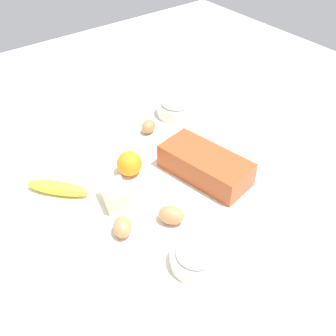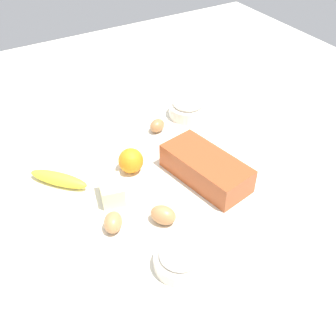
# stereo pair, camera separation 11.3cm
# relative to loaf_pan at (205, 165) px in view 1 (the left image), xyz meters

# --- Properties ---
(ground_plane) EXTENTS (2.40, 2.40, 0.02)m
(ground_plane) POSITION_rel_loaf_pan_xyz_m (0.06, 0.10, -0.05)
(ground_plane) COLOR silver
(loaf_pan) EXTENTS (0.30, 0.18, 0.08)m
(loaf_pan) POSITION_rel_loaf_pan_xyz_m (0.00, 0.00, 0.00)
(loaf_pan) COLOR #9E4723
(loaf_pan) RESTS_ON ground_plane
(flour_bowl) EXTENTS (0.14, 0.14, 0.07)m
(flour_bowl) POSITION_rel_loaf_pan_xyz_m (0.33, -0.14, -0.01)
(flour_bowl) COLOR silver
(flour_bowl) RESTS_ON ground_plane
(sugar_bowl) EXTENTS (0.13, 0.13, 0.06)m
(sugar_bowl) POSITION_rel_loaf_pan_xyz_m (-0.24, 0.24, -0.01)
(sugar_bowl) COLOR silver
(sugar_bowl) RESTS_ON ground_plane
(banana) EXTENTS (0.17, 0.16, 0.04)m
(banana) POSITION_rel_loaf_pan_xyz_m (0.20, 0.39, -0.02)
(banana) COLOR yellow
(banana) RESTS_ON ground_plane
(orange_fruit) EXTENTS (0.08, 0.08, 0.08)m
(orange_fruit) POSITION_rel_loaf_pan_xyz_m (0.15, 0.18, -0.00)
(orange_fruit) COLOR orange
(orange_fruit) RESTS_ON ground_plane
(butter_block) EXTENTS (0.10, 0.08, 0.06)m
(butter_block) POSITION_rel_loaf_pan_xyz_m (0.06, 0.28, -0.01)
(butter_block) COLOR #F4EDB2
(butter_block) RESTS_ON ground_plane
(egg_near_butter) EXTENTS (0.08, 0.08, 0.05)m
(egg_near_butter) POSITION_rel_loaf_pan_xyz_m (-0.04, 0.33, -0.02)
(egg_near_butter) COLOR #BC7F4D
(egg_near_butter) RESTS_ON ground_plane
(egg_beside_bowl) EXTENTS (0.09, 0.08, 0.05)m
(egg_beside_bowl) POSITION_rel_loaf_pan_xyz_m (-0.09, 0.20, -0.02)
(egg_beside_bowl) COLOR #BB7F4D
(egg_beside_bowl) RESTS_ON ground_plane
(egg_loose) EXTENTS (0.07, 0.07, 0.05)m
(egg_loose) POSITION_rel_loaf_pan_xyz_m (0.29, 0.00, -0.02)
(egg_loose) COLOR #AB7345
(egg_loose) RESTS_ON ground_plane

